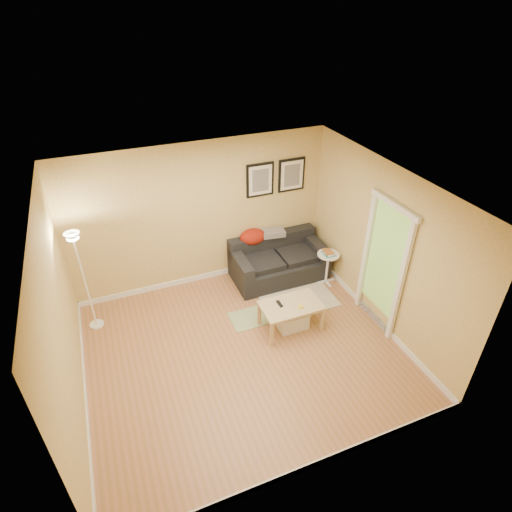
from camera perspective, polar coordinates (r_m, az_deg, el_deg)
name	(u,v)px	position (r m, az deg, el deg)	size (l,w,h in m)	color
floor	(243,350)	(6.45, -1.74, -12.74)	(4.50, 4.50, 0.00)	#AC6B4A
ceiling	(240,192)	(4.93, -2.25, 8.77)	(4.50, 4.50, 0.00)	white
wall_back	(201,216)	(7.23, -7.52, 5.40)	(4.50, 4.50, 0.00)	#DEC671
wall_front	(314,396)	(4.29, 7.89, -18.38)	(4.50, 4.50, 0.00)	#DEC671
wall_left	(61,324)	(5.44, -25.04, -8.44)	(4.00, 4.00, 0.00)	#DEC671
wall_right	(382,248)	(6.57, 16.77, 1.10)	(4.00, 4.00, 0.00)	#DEC671
baseboard_back	(206,276)	(7.87, -6.84, -2.70)	(4.50, 0.02, 0.10)	white
baseboard_front	(305,468)	(5.32, 6.70, -26.71)	(4.50, 0.02, 0.10)	white
baseboard_left	(86,394)	(6.28, -22.18, -17.04)	(0.02, 4.00, 0.10)	white
baseboard_right	(369,311)	(7.28, 15.14, -7.27)	(0.02, 4.00, 0.10)	white
sofa	(279,260)	(7.69, 3.16, -0.51)	(1.70, 0.90, 0.75)	black
red_throw	(253,237)	(7.61, -0.44, 2.65)	(0.48, 0.36, 0.28)	maroon
plaid_throw	(273,233)	(7.71, 2.35, 3.19)	(0.42, 0.26, 0.10)	tan
framed_print_left	(260,180)	(7.29, 0.56, 10.33)	(0.50, 0.04, 0.60)	black
framed_print_right	(291,175)	(7.53, 4.86, 10.96)	(0.50, 0.04, 0.60)	black
area_rug	(298,299)	(7.38, 5.76, -5.84)	(1.25, 0.85, 0.01)	beige
green_runner	(252,318)	(6.98, -0.58, -8.38)	(0.70, 0.50, 0.01)	#668C4C
coffee_table	(290,316)	(6.68, 4.72, -8.16)	(0.93, 0.57, 0.47)	tan
remote_control	(280,304)	(6.52, 3.22, -6.51)	(0.05, 0.16, 0.02)	black
tape_roll	(301,307)	(6.48, 6.09, -6.89)	(0.07, 0.07, 0.03)	yellow
storage_bin	(292,319)	(6.75, 4.93, -8.58)	(0.48, 0.35, 0.30)	white
side_table	(327,268)	(7.69, 9.65, -1.64)	(0.40, 0.40, 0.61)	white
book_stack	(328,253)	(7.49, 9.83, 0.47)	(0.17, 0.22, 0.07)	teal
floor_lamp	(86,285)	(6.83, -22.19, -3.64)	(0.22, 0.22, 1.72)	white
doorway	(382,269)	(6.59, 16.81, -1.65)	(0.12, 1.01, 2.13)	white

